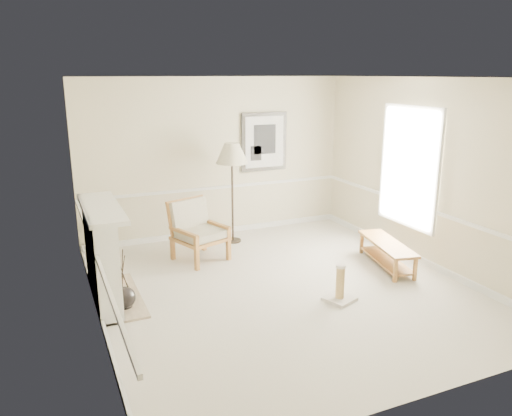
# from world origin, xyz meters

# --- Properties ---
(ground) EXTENTS (5.50, 5.50, 0.00)m
(ground) POSITION_xyz_m (0.00, 0.00, 0.00)
(ground) COLOR silver
(ground) RESTS_ON ground
(room) EXTENTS (5.04, 5.54, 2.92)m
(room) POSITION_xyz_m (0.14, 0.08, 1.87)
(room) COLOR beige
(room) RESTS_ON ground
(fireplace) EXTENTS (0.64, 1.64, 1.31)m
(fireplace) POSITION_xyz_m (-2.34, 0.60, 0.64)
(fireplace) COLOR white
(fireplace) RESTS_ON ground
(floor_vase) EXTENTS (0.28, 0.28, 0.83)m
(floor_vase) POSITION_xyz_m (-2.15, 0.24, 0.15)
(floor_vase) COLOR black
(floor_vase) RESTS_ON ground
(armchair) EXTENTS (0.96, 0.99, 0.97)m
(armchair) POSITION_xyz_m (-0.76, 1.65, 0.52)
(armchair) COLOR olive
(armchair) RESTS_ON ground
(floor_lamp) EXTENTS (0.68, 0.68, 1.79)m
(floor_lamp) POSITION_xyz_m (0.10, 2.19, 1.56)
(floor_lamp) COLOR black
(floor_lamp) RESTS_ON ground
(bench) EXTENTS (0.70, 1.42, 0.39)m
(bench) POSITION_xyz_m (1.89, 0.11, 0.26)
(bench) COLOR olive
(bench) RESTS_ON ground
(scratching_post) EXTENTS (0.46, 0.46, 0.51)m
(scratching_post) POSITION_xyz_m (0.53, -0.66, 0.16)
(scratching_post) COLOR beige
(scratching_post) RESTS_ON ground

